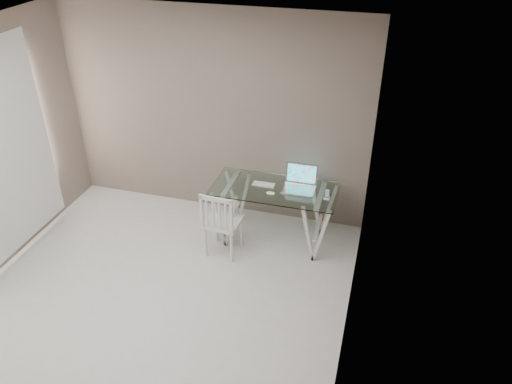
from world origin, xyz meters
TOP-DOWN VIEW (x-y plane):
  - room at (-0.06, 0.02)m, footprint 4.50×4.52m
  - desk at (0.95, 1.70)m, footprint 1.50×0.70m
  - chair at (0.42, 1.23)m, footprint 0.43×0.43m
  - laptop at (1.23, 1.80)m, footprint 0.38×0.32m
  - keyboard at (0.80, 1.75)m, footprint 0.29×0.12m
  - mouse at (0.93, 1.55)m, footprint 0.11×0.06m
  - phone_dock at (1.58, 1.64)m, footprint 0.07×0.07m

SIDE VIEW (x-z plane):
  - desk at x=0.95m, z-range 0.01..0.76m
  - chair at x=0.42m, z-range 0.05..0.93m
  - keyboard at x=0.80m, z-range 0.75..0.75m
  - mouse at x=0.93m, z-range 0.75..0.78m
  - phone_dock at x=1.58m, z-range 0.72..0.84m
  - laptop at x=1.23m, z-range 0.68..0.94m
  - room at x=-0.06m, z-range 0.36..3.07m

